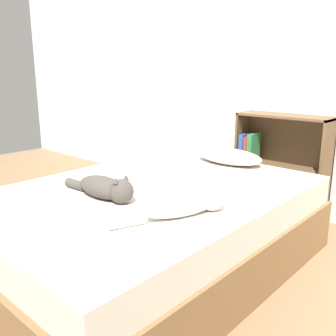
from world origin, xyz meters
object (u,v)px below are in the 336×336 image
bed (151,227)px  bookshelf (279,163)px  cat_dark (106,188)px  pillow (229,156)px  cat_light (188,202)px

bed → bookshelf: 1.41m
cat_dark → bookshelf: size_ratio=0.63×
bed → pillow: size_ratio=3.74×
pillow → cat_light: (0.45, -1.06, 0.01)m
bookshelf → cat_light: bearing=-80.3°
bed → pillow: pillow is taller
bed → cat_dark: size_ratio=3.81×
cat_light → pillow: bearing=43.5°
cat_dark → bookshelf: (0.24, 1.69, -0.13)m
cat_light → bed: bearing=87.6°
bed → pillow: (-0.01, 0.87, 0.32)m
cat_light → cat_dark: 0.52m
cat_light → bookshelf: bookshelf is taller
bed → cat_dark: cat_dark is taller
pillow → cat_light: cat_light is taller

